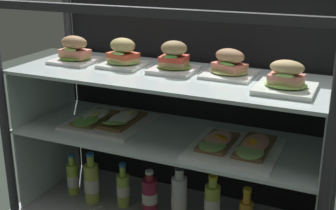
{
  "coord_description": "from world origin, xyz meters",
  "views": [
    {
      "loc": [
        0.73,
        -1.61,
        1.15
      ],
      "look_at": [
        0.0,
        0.0,
        0.56
      ],
      "focal_mm": 48.27,
      "sensor_mm": 36.0,
      "label": 1
    }
  ],
  "objects_px": {
    "plated_roll_sandwich_right_of_center": "(123,55)",
    "juice_bottle_front_second": "(212,206)",
    "open_sandwich_tray_far_left": "(235,146)",
    "juice_bottle_back_left": "(73,178)",
    "plated_roll_sandwich_near_right_corner": "(229,66)",
    "plated_roll_sandwich_far_left": "(75,52)",
    "juice_bottle_front_fourth": "(92,182)",
    "juice_bottle_front_right_end": "(123,189)",
    "open_sandwich_tray_mid_left": "(109,120)",
    "plated_roll_sandwich_left_of_center": "(174,60)",
    "juice_bottle_front_left_end": "(150,196)",
    "juice_bottle_back_center": "(179,198)",
    "plated_roll_sandwich_mid_left": "(286,81)"
  },
  "relations": [
    {
      "from": "juice_bottle_back_center",
      "to": "juice_bottle_front_second",
      "type": "distance_m",
      "value": 0.16
    },
    {
      "from": "open_sandwich_tray_mid_left",
      "to": "open_sandwich_tray_far_left",
      "type": "relative_size",
      "value": 1.0
    },
    {
      "from": "plated_roll_sandwich_right_of_center",
      "to": "plated_roll_sandwich_near_right_corner",
      "type": "bearing_deg",
      "value": 3.94
    },
    {
      "from": "open_sandwich_tray_mid_left",
      "to": "open_sandwich_tray_far_left",
      "type": "height_order",
      "value": "open_sandwich_tray_mid_left"
    },
    {
      "from": "plated_roll_sandwich_mid_left",
      "to": "juice_bottle_front_second",
      "type": "relative_size",
      "value": 0.82
    },
    {
      "from": "open_sandwich_tray_far_left",
      "to": "juice_bottle_front_second",
      "type": "height_order",
      "value": "open_sandwich_tray_far_left"
    },
    {
      "from": "plated_roll_sandwich_far_left",
      "to": "open_sandwich_tray_far_left",
      "type": "relative_size",
      "value": 0.54
    },
    {
      "from": "plated_roll_sandwich_far_left",
      "to": "juice_bottle_front_right_end",
      "type": "bearing_deg",
      "value": -5.7
    },
    {
      "from": "open_sandwich_tray_far_left",
      "to": "juice_bottle_front_right_end",
      "type": "relative_size",
      "value": 1.59
    },
    {
      "from": "plated_roll_sandwich_mid_left",
      "to": "juice_bottle_front_left_end",
      "type": "bearing_deg",
      "value": 177.19
    },
    {
      "from": "juice_bottle_back_center",
      "to": "juice_bottle_front_second",
      "type": "bearing_deg",
      "value": -4.13
    },
    {
      "from": "open_sandwich_tray_far_left",
      "to": "juice_bottle_front_second",
      "type": "xyz_separation_m",
      "value": [
        -0.09,
        0.02,
        -0.3
      ]
    },
    {
      "from": "plated_roll_sandwich_near_right_corner",
      "to": "juice_bottle_back_center",
      "type": "height_order",
      "value": "plated_roll_sandwich_near_right_corner"
    },
    {
      "from": "juice_bottle_front_right_end",
      "to": "juice_bottle_front_second",
      "type": "relative_size",
      "value": 0.86
    },
    {
      "from": "open_sandwich_tray_far_left",
      "to": "juice_bottle_front_right_end",
      "type": "xyz_separation_m",
      "value": [
        -0.53,
        0.03,
        -0.32
      ]
    },
    {
      "from": "juice_bottle_back_center",
      "to": "juice_bottle_front_fourth",
      "type": "bearing_deg",
      "value": -175.86
    },
    {
      "from": "open_sandwich_tray_far_left",
      "to": "juice_bottle_front_left_end",
      "type": "bearing_deg",
      "value": 178.07
    },
    {
      "from": "juice_bottle_back_left",
      "to": "juice_bottle_front_left_end",
      "type": "height_order",
      "value": "juice_bottle_front_left_end"
    },
    {
      "from": "plated_roll_sandwich_far_left",
      "to": "juice_bottle_back_left",
      "type": "relative_size",
      "value": 0.9
    },
    {
      "from": "plated_roll_sandwich_right_of_center",
      "to": "juice_bottle_front_second",
      "type": "height_order",
      "value": "plated_roll_sandwich_right_of_center"
    },
    {
      "from": "plated_roll_sandwich_far_left",
      "to": "open_sandwich_tray_mid_left",
      "type": "xyz_separation_m",
      "value": [
        0.16,
        -0.0,
        -0.29
      ]
    },
    {
      "from": "juice_bottle_back_left",
      "to": "juice_bottle_front_second",
      "type": "height_order",
      "value": "juice_bottle_front_second"
    },
    {
      "from": "plated_roll_sandwich_right_of_center",
      "to": "plated_roll_sandwich_near_right_corner",
      "type": "height_order",
      "value": "plated_roll_sandwich_right_of_center"
    },
    {
      "from": "plated_roll_sandwich_left_of_center",
      "to": "juice_bottle_front_left_end",
      "type": "distance_m",
      "value": 0.62
    },
    {
      "from": "plated_roll_sandwich_far_left",
      "to": "open_sandwich_tray_mid_left",
      "type": "bearing_deg",
      "value": -1.64
    },
    {
      "from": "open_sandwich_tray_far_left",
      "to": "juice_bottle_back_center",
      "type": "height_order",
      "value": "open_sandwich_tray_far_left"
    },
    {
      "from": "plated_roll_sandwich_near_right_corner",
      "to": "open_sandwich_tray_far_left",
      "type": "bearing_deg",
      "value": -56.25
    },
    {
      "from": "open_sandwich_tray_far_left",
      "to": "juice_bottle_front_second",
      "type": "relative_size",
      "value": 1.37
    },
    {
      "from": "juice_bottle_front_right_end",
      "to": "juice_bottle_front_second",
      "type": "height_order",
      "value": "juice_bottle_front_second"
    },
    {
      "from": "juice_bottle_front_left_end",
      "to": "juice_bottle_back_center",
      "type": "height_order",
      "value": "juice_bottle_back_center"
    },
    {
      "from": "plated_roll_sandwich_right_of_center",
      "to": "juice_bottle_front_second",
      "type": "relative_size",
      "value": 0.71
    },
    {
      "from": "open_sandwich_tray_mid_left",
      "to": "juice_bottle_back_center",
      "type": "height_order",
      "value": "open_sandwich_tray_mid_left"
    },
    {
      "from": "plated_roll_sandwich_near_right_corner",
      "to": "open_sandwich_tray_far_left",
      "type": "relative_size",
      "value": 0.58
    },
    {
      "from": "juice_bottle_back_left",
      "to": "juice_bottle_front_right_end",
      "type": "distance_m",
      "value": 0.28
    },
    {
      "from": "plated_roll_sandwich_right_of_center",
      "to": "plated_roll_sandwich_mid_left",
      "type": "relative_size",
      "value": 0.86
    },
    {
      "from": "juice_bottle_back_left",
      "to": "open_sandwich_tray_far_left",
      "type": "bearing_deg",
      "value": -2.1
    },
    {
      "from": "plated_roll_sandwich_mid_left",
      "to": "juice_bottle_front_second",
      "type": "distance_m",
      "value": 0.64
    },
    {
      "from": "plated_roll_sandwich_left_of_center",
      "to": "juice_bottle_front_fourth",
      "type": "distance_m",
      "value": 0.72
    },
    {
      "from": "plated_roll_sandwich_mid_left",
      "to": "open_sandwich_tray_mid_left",
      "type": "xyz_separation_m",
      "value": [
        -0.77,
        0.06,
        -0.29
      ]
    },
    {
      "from": "juice_bottle_back_left",
      "to": "plated_roll_sandwich_left_of_center",
      "type": "bearing_deg",
      "value": 4.94
    },
    {
      "from": "juice_bottle_front_left_end",
      "to": "juice_bottle_back_center",
      "type": "relative_size",
      "value": 0.84
    },
    {
      "from": "juice_bottle_front_left_end",
      "to": "juice_bottle_front_second",
      "type": "distance_m",
      "value": 0.29
    },
    {
      "from": "juice_bottle_front_left_end",
      "to": "open_sandwich_tray_mid_left",
      "type": "bearing_deg",
      "value": 171.15
    },
    {
      "from": "plated_roll_sandwich_far_left",
      "to": "juice_bottle_back_left",
      "type": "bearing_deg",
      "value": -153.48
    },
    {
      "from": "open_sandwich_tray_mid_left",
      "to": "plated_roll_sandwich_far_left",
      "type": "bearing_deg",
      "value": 178.36
    },
    {
      "from": "open_sandwich_tray_far_left",
      "to": "plated_roll_sandwich_mid_left",
      "type": "bearing_deg",
      "value": -4.75
    },
    {
      "from": "plated_roll_sandwich_far_left",
      "to": "juice_bottle_front_left_end",
      "type": "distance_m",
      "value": 0.72
    },
    {
      "from": "plated_roll_sandwich_far_left",
      "to": "plated_roll_sandwich_near_right_corner",
      "type": "relative_size",
      "value": 0.94
    },
    {
      "from": "plated_roll_sandwich_far_left",
      "to": "plated_roll_sandwich_near_right_corner",
      "type": "bearing_deg",
      "value": 4.26
    },
    {
      "from": "juice_bottle_front_fourth",
      "to": "juice_bottle_front_right_end",
      "type": "xyz_separation_m",
      "value": [
        0.15,
        0.03,
        -0.01
      ]
    }
  ]
}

